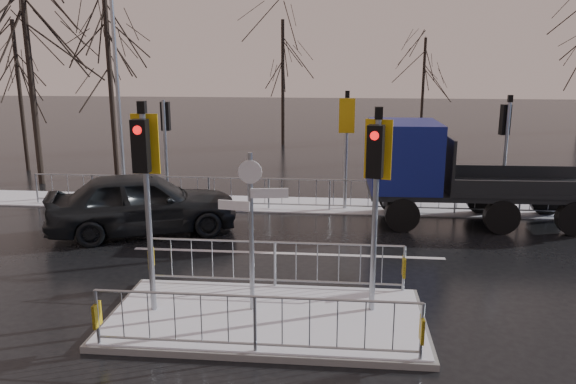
# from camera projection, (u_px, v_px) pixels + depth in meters

# --- Properties ---
(ground) EXTENTS (120.00, 120.00, 0.00)m
(ground) POSITION_uv_depth(u_px,v_px,m) (267.00, 321.00, 10.71)
(ground) COLOR black
(ground) RESTS_ON ground
(snow_verge) EXTENTS (30.00, 2.00, 0.04)m
(snow_verge) POSITION_uv_depth(u_px,v_px,m) (300.00, 205.00, 19.03)
(snow_verge) COLOR white
(snow_verge) RESTS_ON ground
(lane_markings) EXTENTS (8.00, 11.38, 0.01)m
(lane_markings) POSITION_uv_depth(u_px,v_px,m) (264.00, 329.00, 10.39)
(lane_markings) COLOR silver
(lane_markings) RESTS_ON ground
(traffic_island) EXTENTS (6.00, 3.04, 4.15)m
(traffic_island) POSITION_uv_depth(u_px,v_px,m) (266.00, 302.00, 10.63)
(traffic_island) COLOR #61615C
(traffic_island) RESTS_ON ground
(far_kerb_fixtures) EXTENTS (18.00, 0.65, 3.83)m
(far_kerb_fixtures) POSITION_uv_depth(u_px,v_px,m) (308.00, 180.00, 18.27)
(far_kerb_fixtures) COLOR #91979E
(far_kerb_fixtures) RESTS_ON ground
(car_far_lane) EXTENTS (5.63, 3.84, 1.78)m
(car_far_lane) POSITION_uv_depth(u_px,v_px,m) (143.00, 203.00, 15.90)
(car_far_lane) COLOR black
(car_far_lane) RESTS_ON ground
(flatbed_truck) EXTENTS (6.64, 2.56, 3.05)m
(flatbed_truck) POSITION_uv_depth(u_px,v_px,m) (434.00, 170.00, 16.78)
(flatbed_truck) COLOR black
(flatbed_truck) RESTS_ON ground
(tree_near_a) EXTENTS (4.75, 4.75, 8.97)m
(tree_near_a) POSITION_uv_depth(u_px,v_px,m) (25.00, 24.00, 20.90)
(tree_near_a) COLOR black
(tree_near_a) RESTS_ON ground
(tree_near_b) EXTENTS (4.00, 4.00, 7.55)m
(tree_near_b) POSITION_uv_depth(u_px,v_px,m) (108.00, 51.00, 22.34)
(tree_near_b) COLOR black
(tree_near_b) RESTS_ON ground
(tree_near_c) EXTENTS (3.50, 3.50, 6.61)m
(tree_near_c) POSITION_uv_depth(u_px,v_px,m) (17.00, 67.00, 23.88)
(tree_near_c) COLOR black
(tree_near_c) RESTS_ON ground
(tree_far_a) EXTENTS (3.75, 3.75, 7.08)m
(tree_far_a) POSITION_uv_depth(u_px,v_px,m) (283.00, 58.00, 31.05)
(tree_far_a) COLOR black
(tree_far_a) RESTS_ON ground
(tree_far_b) EXTENTS (3.25, 3.25, 6.14)m
(tree_far_b) POSITION_uv_depth(u_px,v_px,m) (424.00, 70.00, 32.39)
(tree_far_b) COLOR black
(tree_far_b) RESTS_ON ground
(street_lamp_left) EXTENTS (1.25, 0.18, 8.20)m
(street_lamp_left) POSITION_uv_depth(u_px,v_px,m) (118.00, 69.00, 19.45)
(street_lamp_left) COLOR #91979E
(street_lamp_left) RESTS_ON ground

